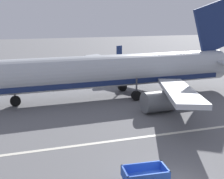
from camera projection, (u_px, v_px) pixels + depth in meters
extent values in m
cube|color=silver|center=(128.00, 139.00, 23.11)|extent=(120.00, 0.36, 0.01)
cylinder|color=#B2B7BC|center=(109.00, 71.00, 33.98)|extent=(30.09, 4.52, 3.70)
cube|color=navy|center=(109.00, 80.00, 34.23)|extent=(27.09, 4.25, 0.56)
cube|color=#B2B7BC|center=(179.00, 91.00, 27.80)|extent=(6.97, 13.09, 1.35)
cylinder|color=slate|center=(159.00, 101.00, 29.17)|extent=(3.26, 2.19, 2.10)
cube|color=#B2B7BC|center=(118.00, 64.00, 43.09)|extent=(7.58, 12.95, 1.35)
cube|color=navy|center=(119.00, 51.00, 49.64)|extent=(1.09, 0.62, 1.90)
cylinder|color=slate|center=(113.00, 75.00, 41.61)|extent=(3.26, 2.19, 2.10)
cube|color=navy|center=(213.00, 27.00, 37.16)|extent=(5.98, 0.52, 6.88)
cube|color=#B2B7BC|center=(197.00, 57.00, 41.18)|extent=(3.44, 5.50, 0.24)
cylinder|color=#4C4C51|center=(15.00, 92.00, 31.05)|extent=(0.20, 0.20, 2.04)
cylinder|color=black|center=(15.00, 101.00, 31.31)|extent=(1.11, 0.48, 1.10)
cylinder|color=#4C4C51|center=(137.00, 87.00, 33.14)|extent=(0.20, 0.20, 2.04)
cylinder|color=black|center=(136.00, 96.00, 33.40)|extent=(1.11, 0.48, 1.10)
cylinder|color=#4C4C51|center=(122.00, 79.00, 37.17)|extent=(0.20, 0.20, 2.04)
cylinder|color=black|center=(122.00, 87.00, 37.43)|extent=(1.11, 0.48, 1.10)
cube|color=#234CB2|center=(145.00, 178.00, 16.77)|extent=(2.60, 1.59, 0.08)
cube|color=#234CB2|center=(149.00, 179.00, 16.08)|extent=(2.50, 0.29, 0.55)
cube|color=#234CB2|center=(141.00, 167.00, 17.31)|extent=(2.50, 0.29, 0.55)
cube|color=#234CB2|center=(125.00, 175.00, 16.43)|extent=(0.21, 1.40, 0.55)
cube|color=#234CB2|center=(165.00, 170.00, 16.96)|extent=(0.21, 1.40, 0.55)
cylinder|color=black|center=(126.00, 179.00, 17.16)|extent=(0.45, 0.19, 0.44)
cylinder|color=black|center=(157.00, 175.00, 17.57)|extent=(0.45, 0.19, 0.44)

